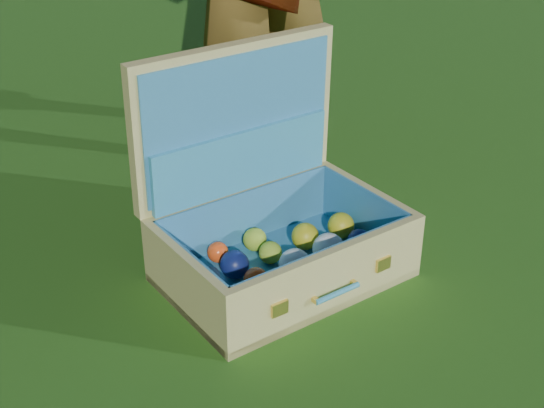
# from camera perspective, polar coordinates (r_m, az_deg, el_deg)

# --- Properties ---
(ground) EXTENTS (60.00, 60.00, 0.00)m
(ground) POSITION_cam_1_polar(r_m,az_deg,el_deg) (1.67, -3.19, -7.32)
(ground) COLOR #215114
(ground) RESTS_ON ground
(suitcase) EXTENTS (0.60, 0.49, 0.51)m
(suitcase) POSITION_cam_1_polar(r_m,az_deg,el_deg) (1.71, -0.26, -0.71)
(suitcase) COLOR tan
(suitcase) RESTS_ON ground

